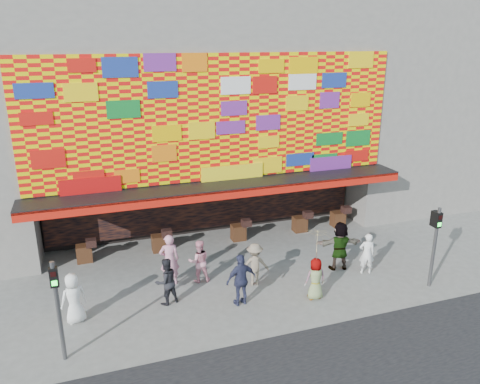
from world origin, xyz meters
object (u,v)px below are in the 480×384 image
at_px(signal_right, 435,238).
at_px(ped_i, 199,261).
at_px(ped_a, 74,298).
at_px(signal_left, 57,300).
at_px(ped_e, 241,280).
at_px(ped_f, 340,246).
at_px(ped_c, 166,281).
at_px(ped_d, 255,264).
at_px(ped_h, 367,253).
at_px(parasol, 317,242).
at_px(ped_g, 315,279).
at_px(ped_b, 169,260).

distance_m(signal_right, ped_i, 8.40).
bearing_deg(ped_a, signal_right, 154.05).
distance_m(signal_left, ped_e, 5.76).
bearing_deg(signal_right, ped_f, 137.09).
relative_size(ped_c, ped_d, 1.03).
bearing_deg(ped_e, signal_right, 163.29).
height_order(ped_e, ped_i, ped_e).
xyz_separation_m(signal_left, ped_h, (10.78, 1.61, -1.05)).
bearing_deg(ped_h, ped_a, 16.47).
relative_size(ped_e, parasol, 1.02).
relative_size(ped_e, ped_h, 1.13).
relative_size(ped_h, parasol, 0.90).
bearing_deg(ped_f, signal_right, 148.49).
xyz_separation_m(ped_c, ped_e, (2.34, -0.87, 0.09)).
bearing_deg(ped_h, ped_f, -21.15).
distance_m(signal_right, ped_e, 6.97).
bearing_deg(parasol, ped_i, 144.28).
xyz_separation_m(signal_right, ped_i, (-7.75, 3.06, -1.05)).
bearing_deg(ped_g, ped_c, -12.85).
relative_size(ped_b, ped_c, 1.18).
bearing_deg(ped_c, signal_right, 150.12).
xyz_separation_m(signal_left, signal_right, (12.40, 0.00, 0.00)).
relative_size(ped_a, ped_c, 1.01).
distance_m(signal_left, ped_f, 10.27).
relative_size(signal_left, ped_i, 1.86).
height_order(signal_left, ped_d, signal_left).
distance_m(ped_b, ped_d, 3.07).
relative_size(ped_e, ped_f, 0.95).
relative_size(signal_right, ped_i, 1.86).
relative_size(ped_e, ped_i, 1.13).
relative_size(signal_right, parasol, 1.68).
distance_m(ped_g, parasol, 1.37).
height_order(ped_d, ped_e, ped_e).
height_order(signal_right, ped_d, signal_right).
xyz_separation_m(ped_b, ped_h, (7.18, -1.60, -0.16)).
bearing_deg(ped_d, signal_right, 172.71).
xyz_separation_m(ped_a, ped_d, (6.15, 0.37, -0.03)).
xyz_separation_m(ped_h, parasol, (-2.69, -1.01, 1.31)).
xyz_separation_m(ped_a, ped_b, (3.27, 1.40, 0.14)).
height_order(ped_a, ped_c, ped_a).
bearing_deg(ped_c, ped_e, 141.68).
distance_m(ped_c, parasol, 5.20).
xyz_separation_m(signal_right, ped_a, (-12.07, 1.81, -1.03)).
bearing_deg(ped_a, ped_f, 165.15).
relative_size(ped_d, ped_g, 1.07).
bearing_deg(signal_left, ped_g, 4.20).
distance_m(ped_a, ped_i, 4.50).
xyz_separation_m(ped_f, ped_i, (-5.33, 0.82, -0.16)).
xyz_separation_m(ped_b, ped_f, (6.39, -0.96, -0.00)).
bearing_deg(ped_c, ped_g, 146.53).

